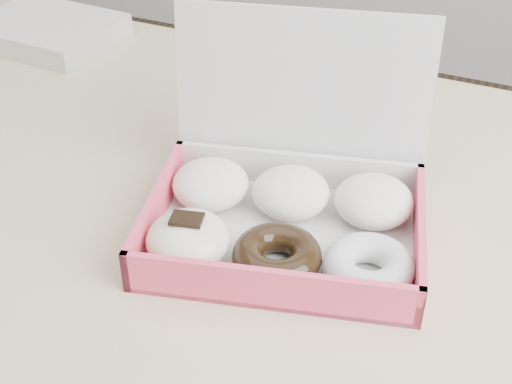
% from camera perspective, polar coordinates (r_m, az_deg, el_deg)
% --- Properties ---
extents(table, '(1.20, 0.80, 0.75)m').
position_cam_1_polar(table, '(1.02, -7.48, -1.05)').
color(table, tan).
rests_on(table, ground).
extents(donut_box, '(0.36, 0.33, 0.23)m').
position_cam_1_polar(donut_box, '(0.82, 2.25, -1.19)').
color(donut_box, silver).
rests_on(donut_box, table).
extents(newspapers, '(0.25, 0.20, 0.04)m').
position_cam_1_polar(newspapers, '(1.36, -16.40, 12.31)').
color(newspapers, white).
rests_on(newspapers, table).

